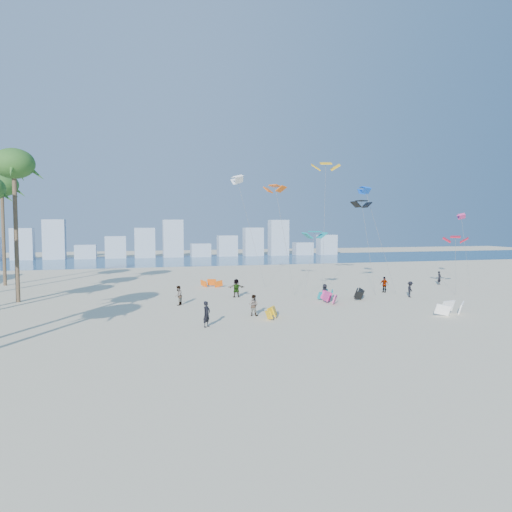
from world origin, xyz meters
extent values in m
plane|color=beige|center=(0.00, 0.00, 0.00)|extent=(220.00, 220.00, 0.00)
plane|color=navy|center=(0.00, 72.00, 0.01)|extent=(220.00, 220.00, 0.00)
imported|color=black|center=(-3.03, 7.31, 0.94)|extent=(0.80, 0.80, 1.88)
imported|color=gray|center=(1.34, 10.63, 0.86)|extent=(1.06, 1.02, 1.72)
imported|color=black|center=(10.24, 16.78, 0.78)|extent=(0.89, 0.89, 1.56)
imported|color=gray|center=(18.51, 19.82, 0.86)|extent=(0.87, 1.09, 1.73)
imported|color=black|center=(19.27, 15.99, 0.82)|extent=(1.19, 1.16, 1.63)
imported|color=gray|center=(2.15, 20.61, 0.94)|extent=(1.80, 0.75, 1.88)
imported|color=black|center=(28.56, 24.09, 0.83)|extent=(0.71, 0.61, 1.65)
imported|color=gray|center=(-4.06, 17.27, 0.90)|extent=(0.99, 1.08, 1.80)
cylinder|color=#595959|center=(9.55, 19.21, 3.33)|extent=(2.09, 2.32, 6.68)
cylinder|color=#595959|center=(7.72, 21.79, 5.78)|extent=(1.44, 2.56, 11.58)
cylinder|color=#595959|center=(16.40, 19.56, 4.99)|extent=(0.33, 2.88, 9.98)
cylinder|color=#595959|center=(5.90, 29.44, 6.68)|extent=(2.37, 4.89, 13.37)
cylinder|color=#595959|center=(18.41, 20.77, 5.82)|extent=(1.13, 5.35, 11.64)
cylinder|color=#595959|center=(25.83, 17.63, 3.02)|extent=(1.94, 2.73, 6.05)
cylinder|color=#595959|center=(12.98, 23.56, 7.28)|extent=(2.41, 4.96, 14.57)
cylinder|color=#595959|center=(31.92, 23.76, 4.37)|extent=(2.15, 4.78, 8.75)
cylinder|color=brown|center=(-18.68, 23.00, 6.57)|extent=(0.40, 0.40, 13.13)
ellipsoid|color=#2D5C20|center=(-18.68, 23.00, 13.13)|extent=(3.80, 3.80, 2.85)
cylinder|color=brown|center=(-22.93, 37.00, 6.08)|extent=(0.40, 0.40, 12.17)
ellipsoid|color=#2D5C20|center=(-22.93, 37.00, 12.17)|extent=(3.80, 3.80, 2.85)
cube|color=#9EADBF|center=(-29.60, 82.00, 3.30)|extent=(4.40, 3.00, 6.60)
cube|color=#9EADBF|center=(-23.40, 82.00, 4.20)|extent=(4.40, 3.00, 8.40)
cube|color=#9EADBF|center=(-17.20, 82.00, 1.50)|extent=(4.40, 3.00, 3.00)
cube|color=#9EADBF|center=(-11.00, 82.00, 2.40)|extent=(4.40, 3.00, 4.80)
cube|color=#9EADBF|center=(-4.80, 82.00, 3.30)|extent=(4.40, 3.00, 6.60)
cube|color=#9EADBF|center=(1.40, 82.00, 4.20)|extent=(4.40, 3.00, 8.40)
cube|color=#9EADBF|center=(7.60, 82.00, 1.50)|extent=(4.40, 3.00, 3.00)
cube|color=#9EADBF|center=(13.80, 82.00, 2.40)|extent=(4.40, 3.00, 4.80)
cube|color=#9EADBF|center=(20.00, 82.00, 3.30)|extent=(4.40, 3.00, 6.60)
cube|color=#9EADBF|center=(26.20, 82.00, 4.20)|extent=(4.40, 3.00, 8.40)
cube|color=#9EADBF|center=(32.40, 82.00, 1.50)|extent=(4.40, 3.00, 3.00)
cube|color=#9EADBF|center=(38.60, 82.00, 2.40)|extent=(4.40, 3.00, 4.80)
camera|label=1|loc=(-8.49, -26.87, 7.47)|focal=33.74mm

